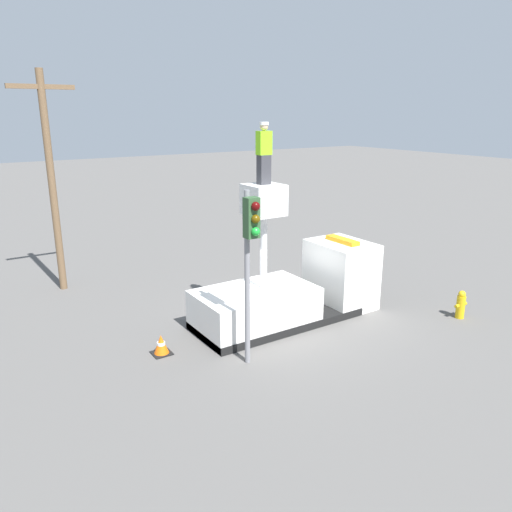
{
  "coord_description": "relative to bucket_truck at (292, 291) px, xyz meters",
  "views": [
    {
      "loc": [
        -8.59,
        -11.93,
        6.47
      ],
      "look_at": [
        -1.36,
        -0.87,
        2.61
      ],
      "focal_mm": 35.0,
      "sensor_mm": 36.0,
      "label": 1
    }
  ],
  "objects": [
    {
      "name": "bucket_truck",
      "position": [
        0.0,
        0.0,
        0.0
      ],
      "size": [
        6.17,
        2.22,
        4.42
      ],
      "color": "black",
      "rests_on": "ground"
    },
    {
      "name": "worker",
      "position": [
        -1.12,
        0.0,
        4.4
      ],
      "size": [
        0.4,
        0.26,
        1.75
      ],
      "color": "#38383D",
      "rests_on": "bucket_truck"
    },
    {
      "name": "fire_hydrant",
      "position": [
        4.56,
        -2.99,
        -0.45
      ],
      "size": [
        0.52,
        0.28,
        0.93
      ],
      "color": "gold",
      "rests_on": "ground"
    },
    {
      "name": "ground_plane",
      "position": [
        -0.59,
        0.0,
        -0.9
      ],
      "size": [
        120.0,
        120.0,
        0.0
      ],
      "primitive_type": "plane",
      "color": "#565451"
    },
    {
      "name": "traffic_light_pole",
      "position": [
        -2.79,
        -1.89,
        2.38
      ],
      "size": [
        0.34,
        0.57,
        4.63
      ],
      "color": "gray",
      "rests_on": "ground"
    },
    {
      "name": "traffic_cone_rear",
      "position": [
        -4.53,
        -0.03,
        -0.64
      ],
      "size": [
        0.52,
        0.52,
        0.56
      ],
      "color": "black",
      "rests_on": "ground"
    },
    {
      "name": "utility_pole",
      "position": [
        -5.55,
        6.94,
        3.34
      ],
      "size": [
        2.2,
        0.26,
        7.85
      ],
      "color": "brown",
      "rests_on": "ground"
    }
  ]
}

